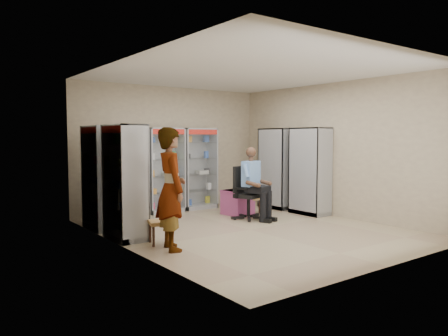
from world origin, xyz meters
TOP-DOWN VIEW (x-y plane):
  - floor at (0.00, 0.00)m, footprint 6.00×6.00m
  - room_shell at (0.00, 0.00)m, footprint 5.02×6.02m
  - cabinet_back_left at (-1.30, 2.73)m, footprint 0.90×0.50m
  - cabinet_back_mid at (-0.35, 2.73)m, footprint 0.90×0.50m
  - cabinet_back_right at (0.60, 2.73)m, footprint 0.90×0.50m
  - cabinet_right_far at (2.23, 1.60)m, footprint 0.90×0.50m
  - cabinet_right_near at (2.23, 0.50)m, footprint 0.90×0.50m
  - cabinet_left_far at (-2.23, 1.80)m, footprint 0.90×0.50m
  - cabinet_left_near at (-2.23, 0.70)m, footprint 0.90×0.50m
  - wooden_chair at (-1.55, 2.00)m, footprint 0.42×0.42m
  - seated_customer at (-1.55, 1.95)m, footprint 0.44×0.60m
  - office_chair at (0.69, 0.86)m, footprint 0.79×0.79m
  - seated_shopkeeper at (0.69, 0.81)m, footprint 0.66×0.78m
  - pink_trunk at (0.87, 1.46)m, footprint 0.66×0.64m
  - tea_glass at (0.84, 1.41)m, footprint 0.07×0.07m
  - woven_stool_a at (1.20, 1.41)m, footprint 0.39×0.39m
  - woven_stool_b at (-1.90, 0.02)m, footprint 0.49×0.49m
  - standing_man at (-1.95, -0.41)m, footprint 0.61×0.79m

SIDE VIEW (x-z plane):
  - floor at x=0.00m, z-range 0.00..0.00m
  - woven_stool_a at x=1.20m, z-range 0.00..0.37m
  - woven_stool_b at x=-1.90m, z-range 0.00..0.39m
  - pink_trunk at x=0.87m, z-range 0.00..0.56m
  - wooden_chair at x=-1.55m, z-range 0.00..0.94m
  - office_chair at x=0.69m, z-range 0.00..1.15m
  - tea_glass at x=0.84m, z-range 0.56..0.66m
  - seated_customer at x=-1.55m, z-range 0.00..1.34m
  - seated_shopkeeper at x=0.69m, z-range 0.00..1.47m
  - standing_man at x=-1.95m, z-range 0.00..1.93m
  - cabinet_back_left at x=-1.30m, z-range 0.00..2.00m
  - cabinet_back_mid at x=-0.35m, z-range 0.00..2.00m
  - cabinet_back_right at x=0.60m, z-range 0.00..2.00m
  - cabinet_right_far at x=2.23m, z-range 0.00..2.00m
  - cabinet_right_near at x=2.23m, z-range 0.00..2.00m
  - cabinet_left_far at x=-2.23m, z-range 0.00..2.00m
  - cabinet_left_near at x=-2.23m, z-range 0.00..2.00m
  - room_shell at x=0.00m, z-range 0.46..3.47m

